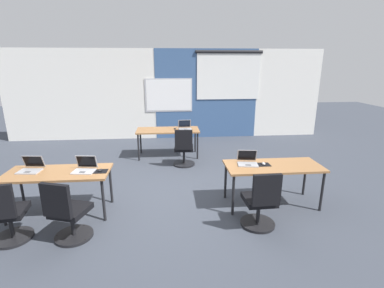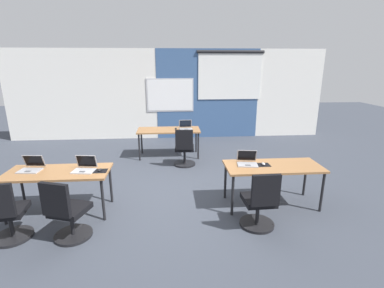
{
  "view_description": "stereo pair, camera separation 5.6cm",
  "coord_description": "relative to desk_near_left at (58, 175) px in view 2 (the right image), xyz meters",
  "views": [
    {
      "loc": [
        -0.0,
        -4.9,
        2.37
      ],
      "look_at": [
        0.46,
        0.38,
        0.84
      ],
      "focal_mm": 26.35,
      "sensor_mm": 36.0,
      "label": 1
    },
    {
      "loc": [
        0.05,
        -4.91,
        2.37
      ],
      "look_at": [
        0.46,
        0.38,
        0.84
      ],
      "focal_mm": 26.35,
      "sensor_mm": 36.0,
      "label": 2
    }
  ],
  "objects": [
    {
      "name": "ground_plane",
      "position": [
        1.75,
        0.6,
        -0.66
      ],
      "size": [
        24.0,
        24.0,
        0.0
      ],
      "color": "#383D47"
    },
    {
      "name": "back_wall_assembly",
      "position": [
        1.8,
        4.8,
        0.75
      ],
      "size": [
        10.0,
        0.27,
        2.8
      ],
      "color": "silver",
      "rests_on": "ground"
    },
    {
      "name": "desk_near_left",
      "position": [
        0.0,
        0.0,
        0.0
      ],
      "size": [
        1.6,
        0.7,
        0.72
      ],
      "color": "olive",
      "rests_on": "ground"
    },
    {
      "name": "desk_near_right",
      "position": [
        3.5,
        0.0,
        0.0
      ],
      "size": [
        1.6,
        0.7,
        0.72
      ],
      "color": "olive",
      "rests_on": "ground"
    },
    {
      "name": "desk_far_center",
      "position": [
        1.75,
        2.8,
        0.0
      ],
      "size": [
        1.6,
        0.7,
        0.72
      ],
      "color": "olive",
      "rests_on": "ground"
    },
    {
      "name": "laptop_near_left_inner",
      "position": [
        0.42,
        0.01,
        0.11
      ],
      "size": [
        0.37,
        0.33,
        0.23
      ],
      "rotation": [
        0.0,
        0.0,
        -0.14
      ],
      "color": "#B7B7BC",
      "rests_on": "desk_near_left"
    },
    {
      "name": "mousepad_near_left_inner",
      "position": [
        0.67,
        -0.04,
        0.06
      ],
      "size": [
        0.22,
        0.19,
        0.0
      ],
      "color": "black",
      "rests_on": "desk_near_left"
    },
    {
      "name": "mouse_near_left_inner",
      "position": [
        0.67,
        -0.04,
        0.08
      ],
      "size": [
        0.08,
        0.11,
        0.03
      ],
      "color": "black",
      "rests_on": "mousepad_near_left_inner"
    },
    {
      "name": "chair_near_left_inner",
      "position": [
        0.37,
        -0.77,
        -0.28
      ],
      "size": [
        0.55,
        0.61,
        0.92
      ],
      "rotation": [
        0.0,
        0.0,
        2.83
      ],
      "color": "black",
      "rests_on": "ground"
    },
    {
      "name": "laptop_near_right_inner",
      "position": [
        3.08,
        0.09,
        0.11
      ],
      "size": [
        0.37,
        0.35,
        0.23
      ],
      "rotation": [
        0.0,
        0.0,
        -0.14
      ],
      "color": "#9E9EA3",
      "rests_on": "desk_near_right"
    },
    {
      "name": "mousepad_near_right_inner",
      "position": [
        3.34,
        0.03,
        0.06
      ],
      "size": [
        0.22,
        0.19,
        0.0
      ],
      "color": "black",
      "rests_on": "desk_near_right"
    },
    {
      "name": "mouse_near_right_inner",
      "position": [
        3.34,
        0.03,
        0.08
      ],
      "size": [
        0.07,
        0.1,
        0.03
      ],
      "color": "#B2B2B7",
      "rests_on": "mousepad_near_right_inner"
    },
    {
      "name": "chair_near_right_inner",
      "position": [
        3.08,
        -0.7,
        -0.28
      ],
      "size": [
        0.52,
        0.55,
        0.92
      ],
      "rotation": [
        0.0,
        0.0,
        3.18
      ],
      "color": "black",
      "rests_on": "ground"
    },
    {
      "name": "laptop_near_left_end",
      "position": [
        -0.43,
        0.09,
        0.11
      ],
      "size": [
        0.36,
        0.34,
        0.23
      ],
      "rotation": [
        0.0,
        0.0,
        -0.1
      ],
      "color": "#9E9EA3",
      "rests_on": "desk_near_left"
    },
    {
      "name": "chair_near_left_end",
      "position": [
        -0.43,
        -0.75,
        -0.28
      ],
      "size": [
        0.52,
        0.56,
        0.92
      ],
      "rotation": [
        0.0,
        0.0,
        3.27
      ],
      "color": "black",
      "rests_on": "ground"
    },
    {
      "name": "laptop_far_right",
      "position": [
        2.19,
        2.82,
        0.11
      ],
      "size": [
        0.35,
        0.33,
        0.23
      ],
      "rotation": [
        0.0,
        0.0,
        0.05
      ],
      "color": "#9E9EA3",
      "rests_on": "desk_far_center"
    },
    {
      "name": "mouse_far_right",
      "position": [
        1.93,
        2.81,
        0.08
      ],
      "size": [
        0.06,
        0.1,
        0.03
      ],
      "color": "black",
      "rests_on": "desk_far_center"
    },
    {
      "name": "chair_far_right",
      "position": [
        2.11,
        2.03,
        -0.28
      ],
      "size": [
        0.52,
        0.55,
        0.92
      ],
      "rotation": [
        0.0,
        0.0,
        3.07
      ],
      "color": "black",
      "rests_on": "ground"
    }
  ]
}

